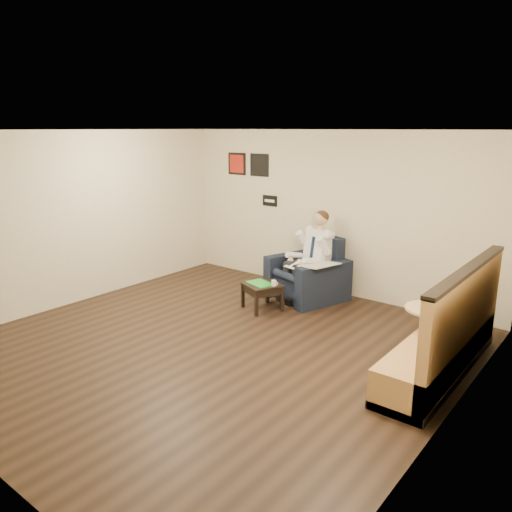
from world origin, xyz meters
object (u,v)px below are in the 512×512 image
Objects in this scene: armchair at (307,269)px; seated_man at (301,259)px; cafe_table at (427,336)px; side_table at (262,296)px; smartphone at (272,283)px; green_folder at (260,283)px; coffee_mug at (274,283)px; banquette at (442,320)px.

seated_man is at bearing -90.00° from armchair.
seated_man is at bearing 157.89° from cafe_table.
side_table is 3.93× the size of smartphone.
side_table is 0.22m from green_folder.
coffee_mug is at bearing 10.63° from side_table.
armchair is 0.23m from seated_man.
coffee_mug is 0.13m from smartphone.
side_table is (-0.23, -0.77, -0.50)m from seated_man.
smartphone is 2.66m from cafe_table.
green_folder is 0.24m from coffee_mug.
cafe_table is (-0.20, 0.13, -0.30)m from banquette.
armchair is at bearing 155.05° from cafe_table.
armchair is 0.99m from side_table.
green_folder is 4.74× the size of coffee_mug.
side_table is 2.99m from banquette.
cafe_table reaches higher than coffee_mug.
cafe_table is at bearing -6.40° from coffee_mug.
smartphone is (0.10, 0.12, 0.22)m from side_table.
coffee_mug is (0.20, 0.04, 0.26)m from side_table.
banquette is at bearing -8.61° from coffee_mug.
seated_man is at bearing 88.00° from coffee_mug.
green_folder is (-0.30, -0.91, -0.09)m from armchair.
coffee_mug reaches higher than smartphone.
seated_man is 0.55× the size of banquette.
armchair is 8.14× the size of smartphone.
seated_man is 0.72m from smartphone.
seated_man is 2.75× the size of side_table.
coffee_mug reaches higher than green_folder.
armchair is 0.75× the size of seated_man.
banquette is at bearing -4.82° from seated_man.
banquette is (2.97, -0.37, 0.23)m from green_folder.
banquette reaches higher than side_table.
banquette is at bearing -33.43° from cafe_table.
cafe_table is at bearing -3.92° from seated_man.
cafe_table reaches higher than green_folder.
smartphone is 0.05× the size of banquette.
side_table is (-0.27, -0.90, -0.31)m from armchair.
side_table is at bearing -88.36° from armchair.
smartphone is at bearing 170.06° from banquette.
seated_man is (-0.04, -0.13, 0.19)m from armchair.
armchair reaches higher than smartphone.
armchair is 2.96m from banquette.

